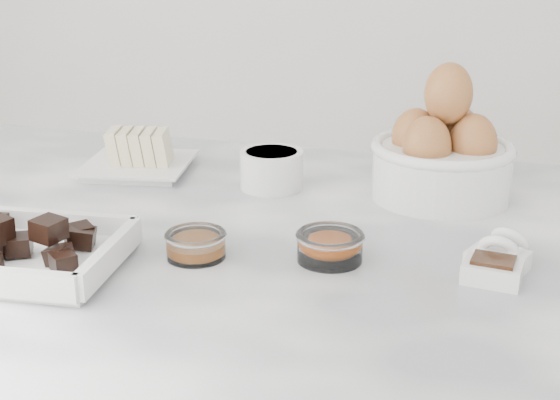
{
  "coord_description": "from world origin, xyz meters",
  "views": [
    {
      "loc": [
        0.24,
        -0.8,
        1.29
      ],
      "look_at": [
        0.02,
        0.03,
        0.98
      ],
      "focal_mm": 50.0,
      "sensor_mm": 36.0,
      "label": 1
    }
  ],
  "objects_px": {
    "sugar_ramekin": "(271,168)",
    "zest_bowl": "(330,245)",
    "chocolate_dish": "(17,246)",
    "honey_bowl": "(196,244)",
    "egg_bowl": "(442,155)",
    "salt_spoon": "(500,255)",
    "butter_plate": "(136,156)",
    "vanilla_spoon": "(494,265)"
  },
  "relations": [
    {
      "from": "zest_bowl",
      "to": "sugar_ramekin",
      "type": "bearing_deg",
      "value": 119.84
    },
    {
      "from": "zest_bowl",
      "to": "vanilla_spoon",
      "type": "relative_size",
      "value": 0.98
    },
    {
      "from": "egg_bowl",
      "to": "vanilla_spoon",
      "type": "relative_size",
      "value": 2.44
    },
    {
      "from": "salt_spoon",
      "to": "sugar_ramekin",
      "type": "bearing_deg",
      "value": 147.58
    },
    {
      "from": "egg_bowl",
      "to": "vanilla_spoon",
      "type": "xyz_separation_m",
      "value": [
        0.07,
        -0.24,
        -0.04
      ]
    },
    {
      "from": "chocolate_dish",
      "to": "honey_bowl",
      "type": "relative_size",
      "value": 3.37
    },
    {
      "from": "chocolate_dish",
      "to": "butter_plate",
      "type": "relative_size",
      "value": 1.36
    },
    {
      "from": "egg_bowl",
      "to": "zest_bowl",
      "type": "bearing_deg",
      "value": -112.69
    },
    {
      "from": "zest_bowl",
      "to": "salt_spoon",
      "type": "distance_m",
      "value": 0.18
    },
    {
      "from": "salt_spoon",
      "to": "honey_bowl",
      "type": "bearing_deg",
      "value": -169.98
    },
    {
      "from": "salt_spoon",
      "to": "egg_bowl",
      "type": "bearing_deg",
      "value": 110.12
    },
    {
      "from": "honey_bowl",
      "to": "butter_plate",
      "type": "bearing_deg",
      "value": 125.79
    },
    {
      "from": "sugar_ramekin",
      "to": "egg_bowl",
      "type": "relative_size",
      "value": 0.46
    },
    {
      "from": "salt_spoon",
      "to": "chocolate_dish",
      "type": "bearing_deg",
      "value": -165.51
    },
    {
      "from": "butter_plate",
      "to": "vanilla_spoon",
      "type": "xyz_separation_m",
      "value": [
        0.51,
        -0.24,
        -0.01
      ]
    },
    {
      "from": "honey_bowl",
      "to": "zest_bowl",
      "type": "bearing_deg",
      "value": 11.56
    },
    {
      "from": "vanilla_spoon",
      "to": "sugar_ramekin",
      "type": "bearing_deg",
      "value": 143.46
    },
    {
      "from": "chocolate_dish",
      "to": "egg_bowl",
      "type": "height_order",
      "value": "egg_bowl"
    },
    {
      "from": "vanilla_spoon",
      "to": "salt_spoon",
      "type": "height_order",
      "value": "same"
    },
    {
      "from": "chocolate_dish",
      "to": "honey_bowl",
      "type": "bearing_deg",
      "value": 22.27
    },
    {
      "from": "butter_plate",
      "to": "salt_spoon",
      "type": "xyz_separation_m",
      "value": [
        0.52,
        -0.22,
        -0.01
      ]
    },
    {
      "from": "butter_plate",
      "to": "sugar_ramekin",
      "type": "height_order",
      "value": "butter_plate"
    },
    {
      "from": "butter_plate",
      "to": "honey_bowl",
      "type": "xyz_separation_m",
      "value": [
        0.2,
        -0.27,
        -0.01
      ]
    },
    {
      "from": "chocolate_dish",
      "to": "butter_plate",
      "type": "distance_m",
      "value": 0.34
    },
    {
      "from": "butter_plate",
      "to": "salt_spoon",
      "type": "height_order",
      "value": "butter_plate"
    },
    {
      "from": "vanilla_spoon",
      "to": "honey_bowl",
      "type": "bearing_deg",
      "value": -174.72
    },
    {
      "from": "egg_bowl",
      "to": "butter_plate",
      "type": "bearing_deg",
      "value": 179.49
    },
    {
      "from": "butter_plate",
      "to": "vanilla_spoon",
      "type": "bearing_deg",
      "value": -25.5
    },
    {
      "from": "honey_bowl",
      "to": "sugar_ramekin",
      "type": "bearing_deg",
      "value": 86.32
    },
    {
      "from": "zest_bowl",
      "to": "vanilla_spoon",
      "type": "distance_m",
      "value": 0.17
    },
    {
      "from": "chocolate_dish",
      "to": "egg_bowl",
      "type": "distance_m",
      "value": 0.54
    },
    {
      "from": "egg_bowl",
      "to": "honey_bowl",
      "type": "distance_m",
      "value": 0.36
    },
    {
      "from": "butter_plate",
      "to": "salt_spoon",
      "type": "bearing_deg",
      "value": -22.67
    },
    {
      "from": "honey_bowl",
      "to": "vanilla_spoon",
      "type": "relative_size",
      "value": 0.89
    },
    {
      "from": "chocolate_dish",
      "to": "honey_bowl",
      "type": "xyz_separation_m",
      "value": [
        0.17,
        0.07,
        -0.01
      ]
    },
    {
      "from": "sugar_ramekin",
      "to": "zest_bowl",
      "type": "relative_size",
      "value": 1.16
    },
    {
      "from": "sugar_ramekin",
      "to": "chocolate_dish",
      "type": "bearing_deg",
      "value": -120.55
    },
    {
      "from": "sugar_ramekin",
      "to": "salt_spoon",
      "type": "distance_m",
      "value": 0.36
    },
    {
      "from": "chocolate_dish",
      "to": "butter_plate",
      "type": "xyz_separation_m",
      "value": [
        -0.02,
        0.34,
        -0.0
      ]
    },
    {
      "from": "sugar_ramekin",
      "to": "vanilla_spoon",
      "type": "bearing_deg",
      "value": -36.54
    },
    {
      "from": "vanilla_spoon",
      "to": "salt_spoon",
      "type": "distance_m",
      "value": 0.03
    },
    {
      "from": "egg_bowl",
      "to": "zest_bowl",
      "type": "xyz_separation_m",
      "value": [
        -0.1,
        -0.24,
        -0.04
      ]
    }
  ]
}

